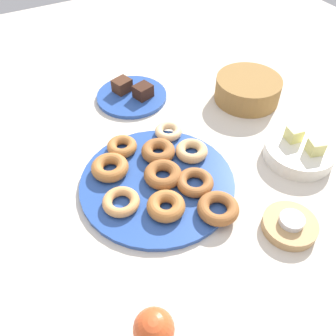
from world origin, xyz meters
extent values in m
plane|color=beige|center=(0.00, 0.00, 0.00)|extent=(2.40, 2.40, 0.00)
cylinder|color=#284C9E|center=(0.00, 0.00, 0.01)|extent=(0.38, 0.38, 0.01)
torus|color=#995B2D|center=(0.06, 0.07, 0.03)|extent=(0.12, 0.12, 0.03)
torus|color=#AD6B33|center=(-0.08, -0.09, 0.03)|extent=(0.11, 0.11, 0.03)
torus|color=tan|center=(-0.04, 0.12, 0.03)|extent=(0.10, 0.10, 0.03)
torus|color=#AD6B33|center=(0.09, -0.02, 0.03)|extent=(0.12, 0.12, 0.03)
torus|color=#AD6B33|center=(-0.14, -0.03, 0.03)|extent=(0.11, 0.11, 0.03)
torus|color=tan|center=(0.03, -0.11, 0.02)|extent=(0.12, 0.12, 0.02)
torus|color=#995B2D|center=(-0.08, 0.04, 0.03)|extent=(0.11, 0.11, 0.03)
torus|color=#EABC84|center=(-0.14, 0.11, 0.02)|extent=(0.11, 0.11, 0.02)
torus|color=#995B2D|center=(0.00, 0.02, 0.03)|extent=(0.12, 0.12, 0.03)
torus|color=#995B2D|center=(0.15, 0.08, 0.03)|extent=(0.12, 0.12, 0.03)
cylinder|color=#284C9E|center=(-0.36, 0.10, 0.01)|extent=(0.22, 0.22, 0.01)
cube|color=#472819|center=(-0.39, 0.08, 0.03)|extent=(0.06, 0.06, 0.04)
cube|color=#381E14|center=(-0.33, 0.12, 0.03)|extent=(0.06, 0.06, 0.04)
cylinder|color=tan|center=(0.25, 0.19, 0.01)|extent=(0.12, 0.12, 0.02)
cylinder|color=silver|center=(0.25, 0.19, 0.03)|extent=(0.05, 0.05, 0.02)
cylinder|color=olive|center=(-0.18, 0.41, 0.04)|extent=(0.27, 0.27, 0.07)
cylinder|color=silver|center=(0.09, 0.37, 0.02)|extent=(0.18, 0.18, 0.04)
cube|color=#DBD67A|center=(0.06, 0.37, 0.06)|extent=(0.04, 0.04, 0.04)
cube|color=#DBD67A|center=(0.13, 0.38, 0.06)|extent=(0.05, 0.05, 0.04)
sphere|color=#CC4C23|center=(0.31, -0.17, 0.04)|extent=(0.07, 0.07, 0.07)
camera|label=1|loc=(0.51, -0.25, 0.66)|focal=37.93mm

